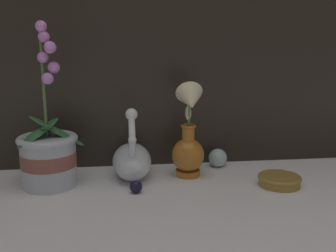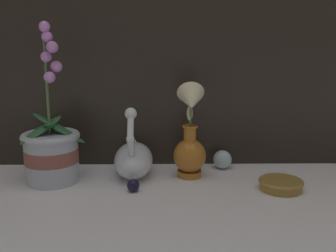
{
  "view_description": "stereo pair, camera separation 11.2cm",
  "coord_description": "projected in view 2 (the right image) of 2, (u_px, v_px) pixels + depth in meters",
  "views": [
    {
      "loc": [
        -0.11,
        -0.94,
        0.41
      ],
      "look_at": [
        0.02,
        0.15,
        0.16
      ],
      "focal_mm": 42.0,
      "sensor_mm": 36.0,
      "label": 1
    },
    {
      "loc": [
        0.0,
        -0.94,
        0.41
      ],
      "look_at": [
        0.02,
        0.15,
        0.16
      ],
      "focal_mm": 42.0,
      "sensor_mm": 36.0,
      "label": 2
    }
  ],
  "objects": [
    {
      "name": "orchid_potted_plant",
      "position": [
        51.0,
        150.0,
        1.13
      ],
      "size": [
        0.19,
        0.19,
        0.45
      ],
      "color": "#B2BCCC",
      "rests_on": "ground_plane"
    },
    {
      "name": "amber_dish",
      "position": [
        280.0,
        184.0,
        1.08
      ],
      "size": [
        0.12,
        0.12,
        0.03
      ],
      "color": "olive",
      "rests_on": "ground_plane"
    },
    {
      "name": "swan_figurine",
      "position": [
        133.0,
        158.0,
        1.18
      ],
      "size": [
        0.12,
        0.23,
        0.22
      ],
      "color": "silver",
      "rests_on": "ground_plane"
    },
    {
      "name": "blue_vase",
      "position": [
        190.0,
        141.0,
        1.15
      ],
      "size": [
        0.1,
        0.13,
        0.29
      ],
      "color": "#B26B23",
      "rests_on": "ground_plane"
    },
    {
      "name": "glass_bauble",
      "position": [
        133.0,
        185.0,
        1.07
      ],
      "size": [
        0.03,
        0.03,
        0.03
      ],
      "color": "#191433",
      "rests_on": "ground_plane"
    },
    {
      "name": "ground_plane",
      "position": [
        162.0,
        201.0,
        1.01
      ],
      "size": [
        2.8,
        2.8,
        0.0
      ],
      "primitive_type": "plane",
      "color": "white"
    },
    {
      "name": "glass_sphere",
      "position": [
        222.0,
        159.0,
        1.25
      ],
      "size": [
        0.06,
        0.06,
        0.06
      ],
      "color": "silver",
      "rests_on": "ground_plane"
    }
  ]
}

